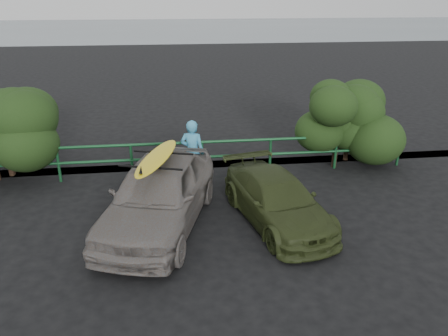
{
  "coord_description": "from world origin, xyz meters",
  "views": [
    {
      "loc": [
        0.14,
        -6.74,
        4.94
      ],
      "look_at": [
        1.32,
        2.54,
        1.18
      ],
      "focal_mm": 35.0,
      "sensor_mm": 36.0,
      "label": 1
    }
  ],
  "objects_px": {
    "guardrail": "(167,160)",
    "surfboard": "(157,157)",
    "man": "(192,152)",
    "sedan": "(159,194)",
    "olive_vehicle": "(277,200)"
  },
  "relations": [
    {
      "from": "guardrail",
      "to": "surfboard",
      "type": "bearing_deg",
      "value": -93.73
    },
    {
      "from": "guardrail",
      "to": "man",
      "type": "height_order",
      "value": "man"
    },
    {
      "from": "guardrail",
      "to": "sedan",
      "type": "xyz_separation_m",
      "value": [
        -0.18,
        -2.83,
        0.26
      ]
    },
    {
      "from": "sedan",
      "to": "man",
      "type": "bearing_deg",
      "value": 85.93
    },
    {
      "from": "sedan",
      "to": "olive_vehicle",
      "type": "bearing_deg",
      "value": 13.42
    },
    {
      "from": "guardrail",
      "to": "sedan",
      "type": "height_order",
      "value": "sedan"
    },
    {
      "from": "olive_vehicle",
      "to": "man",
      "type": "relative_size",
      "value": 2.09
    },
    {
      "from": "sedan",
      "to": "man",
      "type": "relative_size",
      "value": 2.54
    },
    {
      "from": "man",
      "to": "surfboard",
      "type": "xyz_separation_m",
      "value": [
        -0.88,
        -2.29,
        0.74
      ]
    },
    {
      "from": "guardrail",
      "to": "surfboard",
      "type": "distance_m",
      "value": 3.05
    },
    {
      "from": "guardrail",
      "to": "sedan",
      "type": "bearing_deg",
      "value": -93.73
    },
    {
      "from": "surfboard",
      "to": "olive_vehicle",
      "type": "bearing_deg",
      "value": 13.42
    },
    {
      "from": "guardrail",
      "to": "surfboard",
      "type": "relative_size",
      "value": 5.8
    },
    {
      "from": "man",
      "to": "guardrail",
      "type": "bearing_deg",
      "value": -19.11
    },
    {
      "from": "olive_vehicle",
      "to": "man",
      "type": "distance_m",
      "value": 3.05
    }
  ]
}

